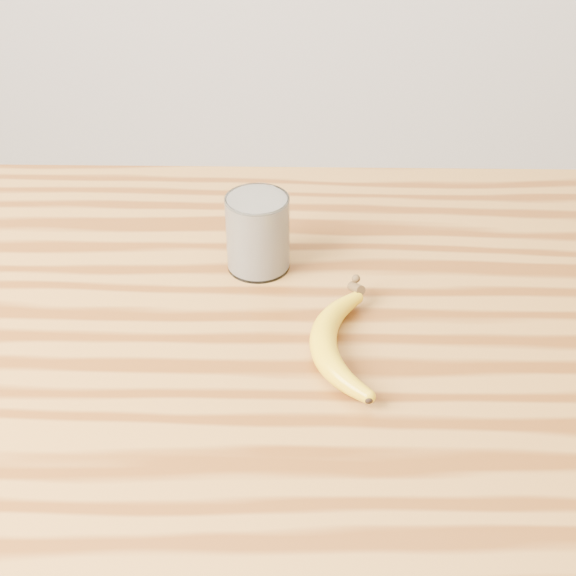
{
  "coord_description": "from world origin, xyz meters",
  "views": [
    {
      "loc": [
        -0.01,
        -0.81,
        1.52
      ],
      "look_at": [
        -0.03,
        0.01,
        0.93
      ],
      "focal_mm": 50.0,
      "sensor_mm": 36.0,
      "label": 1
    }
  ],
  "objects": [
    {
      "name": "smoothie_glass",
      "position": [
        -0.07,
        0.1,
        0.95
      ],
      "size": [
        0.09,
        0.09,
        0.11
      ],
      "color": "white",
      "rests_on": "table"
    },
    {
      "name": "banana",
      "position": [
        0.01,
        -0.08,
        0.92
      ],
      "size": [
        0.1,
        0.27,
        0.03
      ],
      "primitive_type": null,
      "rotation": [
        0.0,
        0.0,
        0.02
      ],
      "color": "gold",
      "rests_on": "table"
    },
    {
      "name": "table",
      "position": [
        0.0,
        0.0,
        0.77
      ],
      "size": [
        1.2,
        0.8,
        0.9
      ],
      "color": "olive",
      "rests_on": "ground"
    }
  ]
}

